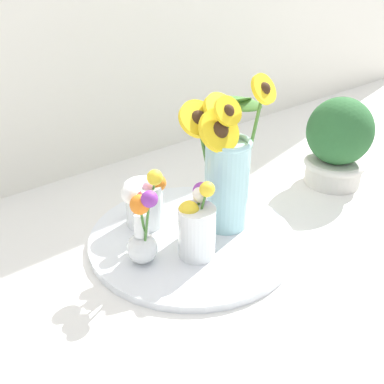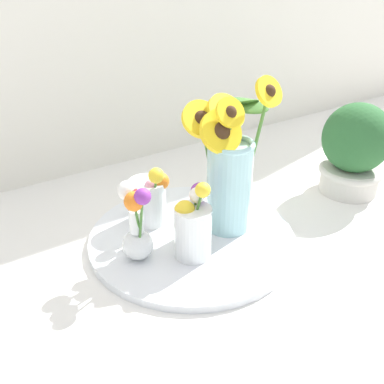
# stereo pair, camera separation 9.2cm
# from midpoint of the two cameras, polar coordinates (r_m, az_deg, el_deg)

# --- Properties ---
(ground_plane) EXTENTS (6.00, 6.00, 0.00)m
(ground_plane) POSITION_cam_midpoint_polar(r_m,az_deg,el_deg) (0.94, -1.32, -7.89)
(ground_plane) COLOR silver
(serving_tray) EXTENTS (0.44, 0.44, 0.02)m
(serving_tray) POSITION_cam_midpoint_polar(r_m,az_deg,el_deg) (0.98, -2.70, -5.95)
(serving_tray) COLOR silver
(serving_tray) RESTS_ON ground_plane
(mason_jar_sunflowers) EXTENTS (0.20, 0.17, 0.33)m
(mason_jar_sunflowers) POSITION_cam_midpoint_polar(r_m,az_deg,el_deg) (0.94, 1.54, 3.08)
(mason_jar_sunflowers) COLOR #9ED1D6
(mason_jar_sunflowers) RESTS_ON serving_tray
(vase_small_center) EXTENTS (0.08, 0.07, 0.17)m
(vase_small_center) POSITION_cam_midpoint_polar(r_m,az_deg,el_deg) (0.88, -2.36, -4.29)
(vase_small_center) COLOR white
(vase_small_center) RESTS_ON serving_tray
(vase_bulb_right) EXTENTS (0.06, 0.08, 0.17)m
(vase_bulb_right) POSITION_cam_midpoint_polar(r_m,az_deg,el_deg) (0.86, -9.62, -4.61)
(vase_bulb_right) COLOR white
(vase_bulb_right) RESTS_ON serving_tray
(vase_small_back) EXTENTS (0.09, 0.10, 0.15)m
(vase_small_back) POSITION_cam_midpoint_polar(r_m,az_deg,el_deg) (0.99, -8.52, -1.22)
(vase_small_back) COLOR white
(vase_small_back) RESTS_ON serving_tray
(potted_plant) EXTENTS (0.17, 0.17, 0.23)m
(potted_plant) POSITION_cam_midpoint_polar(r_m,az_deg,el_deg) (1.21, 16.02, 6.06)
(potted_plant) COLOR beige
(potted_plant) RESTS_ON ground_plane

